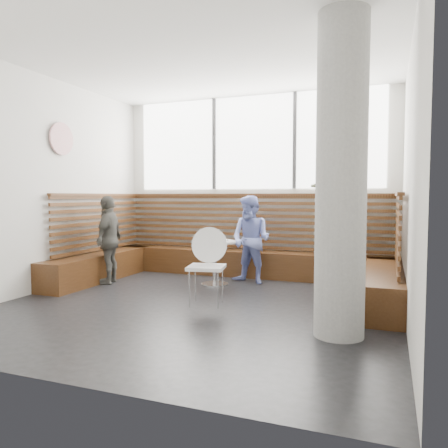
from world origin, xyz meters
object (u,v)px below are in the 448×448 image
at_px(concrete_column, 341,178).
at_px(cafe_table, 215,253).
at_px(adult_man, 334,232).
at_px(child_back, 251,240).
at_px(child_left, 109,240).
at_px(cafe_chair, 209,259).

xyz_separation_m(concrete_column, cafe_table, (-2.13, 1.93, -1.09)).
bearing_deg(concrete_column, adult_man, 98.45).
bearing_deg(child_back, child_left, -144.18).
distance_m(cafe_table, adult_man, 1.89).
relative_size(concrete_column, cafe_table, 4.53).
height_order(concrete_column, child_left, concrete_column).
distance_m(cafe_chair, adult_man, 1.87).
relative_size(cafe_chair, child_back, 0.70).
bearing_deg(cafe_table, cafe_chair, -71.75).
relative_size(concrete_column, cafe_chair, 3.19).
bearing_deg(cafe_chair, child_back, 74.12).
bearing_deg(child_back, cafe_chair, -79.18).
xyz_separation_m(concrete_column, cafe_chair, (-1.75, 0.77, -1.01)).
height_order(child_back, child_left, child_back).
height_order(concrete_column, child_back, concrete_column).
relative_size(concrete_column, child_left, 2.25).
xyz_separation_m(adult_man, child_back, (-1.35, 0.36, -0.19)).
relative_size(cafe_chair, adult_man, 0.56).
bearing_deg(concrete_column, cafe_table, 137.91).
distance_m(cafe_table, child_back, 0.63).
bearing_deg(cafe_chair, child_left, 150.49).
height_order(concrete_column, cafe_table, concrete_column).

